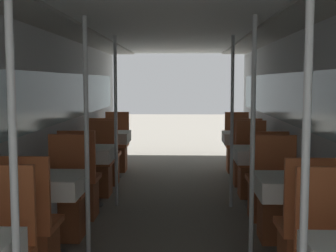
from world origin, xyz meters
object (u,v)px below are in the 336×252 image
at_px(dining_table_left_1, 50,190).
at_px(chair_right_near_3, 246,165).
at_px(chair_left_near_2, 81,191).
at_px(support_pole_right_0, 305,185).
at_px(chair_left_near_3, 106,164).
at_px(support_pole_right_2, 232,122).
at_px(chair_left_far_2, 98,172).
at_px(chair_left_far_3, 116,153).
at_px(chair_right_near_1, 306,247).
at_px(dining_table_right_1, 291,192).
at_px(dining_table_right_3, 241,141).
at_px(chair_right_far_3, 237,154).
at_px(support_pole_left_2, 116,122).
at_px(dining_table_right_2, 259,158).
at_px(support_pole_left_1, 87,140).
at_px(chair_right_near_2, 266,192).
at_px(support_pole_right_1, 253,140).
at_px(chair_left_near_1, 31,244).
at_px(support_pole_left_0, 14,183).
at_px(dining_table_left_2, 90,158).
at_px(chair_right_far_2, 252,173).
at_px(chair_left_far_1, 66,206).
at_px(chair_right_far_1, 277,208).
at_px(dining_table_left_3, 111,140).

relative_size(dining_table_left_1, chair_right_near_3, 0.73).
xyz_separation_m(chair_left_near_2, support_pole_right_0, (1.74, -2.90, 0.73)).
distance_m(chair_left_near_3, chair_right_near_3, 2.07).
bearing_deg(support_pole_right_2, chair_left_far_2, 163.04).
distance_m(chair_left_far_3, chair_right_near_1, 4.95).
xyz_separation_m(chair_left_near_2, chair_left_far_2, (0.00, 1.06, 0.00)).
relative_size(support_pole_right_0, support_pole_right_2, 1.00).
bearing_deg(chair_left_near_3, chair_left_far_2, -90.00).
bearing_deg(chair_right_near_1, dining_table_right_1, 90.00).
distance_m(dining_table_right_3, chair_right_far_3, 0.61).
height_order(chair_left_far_3, dining_table_right_3, chair_left_far_3).
bearing_deg(dining_table_left_1, support_pole_left_2, 79.13).
bearing_deg(chair_left_far_3, support_pole_right_2, 127.80).
distance_m(dining_table_left_1, dining_table_right_2, 2.69).
xyz_separation_m(support_pole_left_1, chair_left_near_3, (-0.33, 2.90, -0.73)).
distance_m(chair_right_near_2, dining_table_right_3, 2.27).
height_order(chair_left_far_3, support_pole_right_2, support_pole_right_2).
distance_m(support_pole_left_1, support_pole_right_1, 1.41).
height_order(chair_right_near_1, chair_right_near_2, same).
relative_size(chair_left_near_1, dining_table_right_2, 1.38).
height_order(support_pole_left_1, chair_right_far_3, support_pole_left_1).
distance_m(support_pole_left_0, dining_table_right_3, 5.45).
relative_size(dining_table_left_2, chair_right_far_2, 0.73).
bearing_deg(chair_left_far_3, dining_table_left_1, 90.00).
bearing_deg(dining_table_right_1, dining_table_right_3, 90.00).
distance_m(chair_left_far_2, chair_right_near_1, 3.47).
relative_size(support_pole_left_0, dining_table_right_2, 2.85).
relative_size(chair_left_far_3, dining_table_right_1, 1.38).
bearing_deg(chair_right_far_2, chair_left_far_2, 0.00).
height_order(support_pole_left_1, support_pole_right_0, same).
relative_size(chair_left_far_1, chair_right_near_2, 1.00).
bearing_deg(support_pole_right_2, chair_right_near_1, -81.66).
relative_size(support_pole_left_2, chair_right_far_3, 2.07).
relative_size(chair_left_near_3, support_pole_right_1, 0.48).
height_order(support_pole_left_1, chair_right_near_2, support_pole_left_1).
bearing_deg(chair_left_far_3, dining_table_left_2, 90.00).
bearing_deg(chair_left_far_3, support_pole_right_0, 107.06).
relative_size(chair_left_near_1, chair_right_near_2, 1.00).
xyz_separation_m(chair_right_far_1, support_pole_right_1, (-0.33, -0.53, 0.73)).
relative_size(support_pole_left_0, dining_table_left_3, 2.85).
distance_m(support_pole_left_1, dining_table_right_2, 2.49).
distance_m(support_pole_left_0, chair_left_near_3, 4.69).
bearing_deg(support_pole_left_1, chair_right_near_2, 34.20).
bearing_deg(chair_right_far_3, chair_left_far_2, 39.63).
xyz_separation_m(support_pole_left_1, chair_right_far_2, (1.74, 2.25, -0.73)).
distance_m(chair_left_near_2, support_pole_left_2, 0.96).
xyz_separation_m(support_pole_left_2, chair_right_near_2, (1.74, -0.53, -0.73)).
xyz_separation_m(support_pole_right_0, chair_right_far_2, (0.33, 3.96, -0.73)).
xyz_separation_m(chair_left_near_2, chair_right_far_3, (2.07, 2.78, 0.00)).
relative_size(chair_left_near_1, chair_left_far_3, 1.00).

